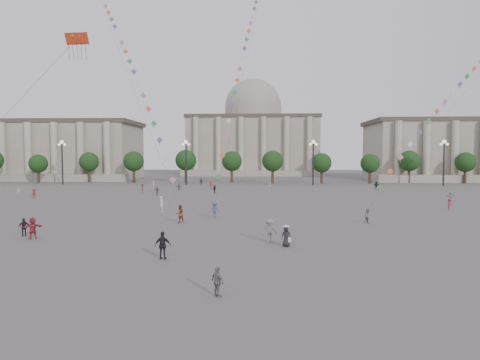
{
  "coord_description": "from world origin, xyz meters",
  "views": [
    {
      "loc": [
        2.4,
        -30.76,
        6.99
      ],
      "look_at": [
        0.46,
        12.0,
        4.54
      ],
      "focal_mm": 32.0,
      "sensor_mm": 36.0,
      "label": 1
    }
  ],
  "objects": [
    {
      "name": "tourist_2",
      "position": [
        -16.61,
        3.97,
        0.91
      ],
      "size": [
        1.64,
        1.49,
        1.82
      ],
      "primitive_type": "imported",
      "rotation": [
        0.0,
        0.0,
        3.83
      ],
      "color": "#9F2B36",
      "rests_on": "ground"
    },
    {
      "name": "tree_row",
      "position": [
        0.0,
        78.0,
        5.39
      ],
      "size": [
        137.12,
        5.12,
        8.0
      ],
      "color": "#36291B",
      "rests_on": "ground"
    },
    {
      "name": "person_crowd_18",
      "position": [
        -7.85,
        58.63,
        0.81
      ],
      "size": [
        1.2,
        1.05,
        1.61
      ],
      "primitive_type": "imported",
      "rotation": [
        0.0,
        0.0,
        5.74
      ],
      "color": "#9A322A",
      "rests_on": "ground"
    },
    {
      "name": "person_crowd_9",
      "position": [
        26.63,
        58.62,
        0.82
      ],
      "size": [
        1.58,
        1.11,
        1.64
      ],
      "primitive_type": "imported",
      "rotation": [
        0.0,
        0.0,
        0.46
      ],
      "color": "black",
      "rests_on": "ground"
    },
    {
      "name": "person_crowd_12",
      "position": [
        -13.52,
        53.35,
        0.78
      ],
      "size": [
        1.48,
        0.58,
        1.56
      ],
      "primitive_type": "imported",
      "rotation": [
        0.0,
        0.0,
        3.06
      ],
      "color": "slate",
      "rests_on": "ground"
    },
    {
      "name": "hall_west",
      "position": [
        -75.0,
        93.89,
        8.43
      ],
      "size": [
        84.0,
        26.22,
        17.2
      ],
      "color": "gray",
      "rests_on": "ground"
    },
    {
      "name": "kite_flyer_0",
      "position": [
        -5.88,
        13.17,
        0.93
      ],
      "size": [
        1.14,
        1.09,
        1.86
      ],
      "primitive_type": "imported",
      "rotation": [
        0.0,
        0.0,
        3.74
      ],
      "color": "brown",
      "rests_on": "ground"
    },
    {
      "name": "person_crowd_2",
      "position": [
        -34.28,
        36.98,
        0.78
      ],
      "size": [
        0.92,
        1.15,
        1.56
      ],
      "primitive_type": "imported",
      "rotation": [
        0.0,
        0.0,
        1.18
      ],
      "color": "maroon",
      "rests_on": "ground"
    },
    {
      "name": "person_crowd_17",
      "position": [
        -19.18,
        47.13,
        0.91
      ],
      "size": [
        0.96,
        1.31,
        1.81
      ],
      "primitive_type": "imported",
      "rotation": [
        0.0,
        0.0,
        1.84
      ],
      "color": "maroon",
      "rests_on": "ground"
    },
    {
      "name": "kite_train_east",
      "position": [
        32.0,
        29.59,
        18.77
      ],
      "size": [
        34.72,
        29.94,
        56.37
      ],
      "color": "#3F3F3F",
      "rests_on": "ground"
    },
    {
      "name": "person_crowd_16",
      "position": [
        -15.39,
        42.5,
        0.82
      ],
      "size": [
        0.96,
        0.41,
        1.64
      ],
      "primitive_type": "imported",
      "rotation": [
        0.0,
        0.0,
        6.27
      ],
      "color": "slate",
      "rests_on": "ground"
    },
    {
      "name": "tourist_3",
      "position": [
        0.34,
        -10.0,
        0.75
      ],
      "size": [
        0.87,
        0.89,
        1.5
      ],
      "primitive_type": "imported",
      "rotation": [
        0.0,
        0.0,
        2.32
      ],
      "color": "slate",
      "rests_on": "ground"
    },
    {
      "name": "hall_central",
      "position": [
        0.0,
        129.22,
        14.23
      ],
      "size": [
        48.3,
        34.3,
        35.5
      ],
      "color": "gray",
      "rests_on": "ground"
    },
    {
      "name": "lamp_post_far_west",
      "position": [
        -45.0,
        70.0,
        7.35
      ],
      "size": [
        2.0,
        0.9,
        10.65
      ],
      "color": "#262628",
      "rests_on": "ground"
    },
    {
      "name": "dragon_kite",
      "position": [
        -14.77,
        8.93,
        17.04
      ],
      "size": [
        4.63,
        6.95,
        22.14
      ],
      "color": "red",
      "rests_on": "ground"
    },
    {
      "name": "person_crowd_0",
      "position": [
        -11.12,
        68.0,
        0.83
      ],
      "size": [
        1.05,
        0.67,
        1.67
      ],
      "primitive_type": "imported",
      "rotation": [
        0.0,
        0.0,
        0.29
      ],
      "color": "navy",
      "rests_on": "ground"
    },
    {
      "name": "person_crowd_20",
      "position": [
        -5.87,
        47.71,
        0.79
      ],
      "size": [
        0.79,
        1.0,
        1.58
      ],
      "primitive_type": "imported",
      "rotation": [
        0.0,
        0.0,
        1.07
      ],
      "color": "black",
      "rests_on": "ground"
    },
    {
      "name": "lamp_post_far_east",
      "position": [
        45.0,
        70.0,
        7.35
      ],
      "size": [
        2.0,
        0.9,
        10.65
      ],
      "color": "#262628",
      "rests_on": "ground"
    },
    {
      "name": "person_crowd_10",
      "position": [
        -19.17,
        55.28,
        0.97
      ],
      "size": [
        0.53,
        0.75,
        1.94
      ],
      "primitive_type": "imported",
      "rotation": [
        0.0,
        0.0,
        1.67
      ],
      "color": "#B1B1AD",
      "rests_on": "ground"
    },
    {
      "name": "kite_train_west",
      "position": [
        -18.78,
        33.47,
        24.42
      ],
      "size": [
        24.48,
        37.61,
        61.91
      ],
      "color": "#3F3F3F",
      "rests_on": "ground"
    },
    {
      "name": "kite_flyer_2",
      "position": [
        13.59,
        13.5,
        0.76
      ],
      "size": [
        0.91,
        0.83,
        1.52
      ],
      "primitive_type": "imported",
      "rotation": [
        0.0,
        0.0,
        0.41
      ],
      "color": "slate",
      "rests_on": "ground"
    },
    {
      "name": "kite_flyer_1",
      "position": [
        -2.6,
        16.65,
        0.9
      ],
      "size": [
        1.27,
        0.86,
        1.8
      ],
      "primitive_type": "imported",
      "rotation": [
        0.0,
        0.0,
        0.18
      ],
      "color": "#355279",
      "rests_on": "ground"
    },
    {
      "name": "person_crowd_1",
      "position": [
        -38.91,
        40.59,
        0.88
      ],
      "size": [
        1.03,
        1.08,
        1.75
      ],
      "primitive_type": "imported",
      "rotation": [
        0.0,
        0.0,
        2.17
      ],
      "color": "silver",
      "rests_on": "ground"
    },
    {
      "name": "hat_person",
      "position": [
        4.48,
        1.89,
        0.84
      ],
      "size": [
        0.78,
        0.6,
        1.69
      ],
      "color": "black",
      "rests_on": "ground"
    },
    {
      "name": "person_crowd_7",
      "position": [
        31.49,
        35.32,
        0.79
      ],
      "size": [
        1.52,
        1.11,
        1.59
      ],
      "primitive_type": "imported",
      "rotation": [
        0.0,
        0.0,
        2.65
      ],
      "color": "#BCBBB8",
      "rests_on": "ground"
    },
    {
      "name": "ground",
      "position": [
        0.0,
        0.0,
        0.0
      ],
      "size": [
        360.0,
        360.0,
        0.0
      ],
      "primitive_type": "plane",
      "color": "#524F4D",
      "rests_on": "ground"
    },
    {
      "name": "tourist_1",
      "position": [
        -4.09,
        -2.53,
        0.94
      ],
      "size": [
        1.1,
        0.46,
        1.87
      ],
      "primitive_type": "imported",
      "rotation": [
        0.0,
        0.0,
        3.14
      ],
      "color": "black",
      "rests_on": "ground"
    },
    {
      "name": "tourist_4",
      "position": [
        -17.93,
        5.01,
        0.8
      ],
      "size": [
        1.0,
        0.81,
        1.6
      ],
      "primitive_type": "imported",
      "rotation": [
        0.0,
        0.0,
        3.67
      ],
      "color": "black",
      "rests_on": "ground"
    },
    {
      "name": "person_crowd_8",
      "position": [
        26.76,
        24.81,
        0.76
      ],
      "size": [
        1.11,
        1.07,
        1.51
      ],
      "primitive_type": "imported",
      "rotation": [
        0.0,
        0.0,
        0.72
      ],
      "color": "#9C2A3C",
      "rests_on": "ground"
    },
    {
      "name": "lamp_post_mid_west",
      "position": [
        -15.0,
        70.0,
        7.35
      ],
      "size": [
        2.0,
        0.9,
        10.65
      ],
      "color": "#262628",
      "rests_on": "ground"
    },
    {
      "name": "person_crowd_6",
      "position": [
        3.23,
        3.33,
        0.96
      ],
      "size": [
        1.33,
        0.88,
        1.92
      ],
      "primitive_type": "imported",
      "rotation": [
        0.0,
        0.0,
        0.14
      ],
      "color": "slate",
      "rests_on": "ground"
    },
    {
      "name": "kite_train_mid",
      "position": [
        1.32,
        42.59,
        30.23
      ],
      "size": [
        8.08,
        48.69,
        72.62
      ],
      "color": "#3F3F3F",
      "rests_on": "ground"
    },
    {
      "name": "lamp_post_mid_east",
      "position": [
        15.0,
        70.0,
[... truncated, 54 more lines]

